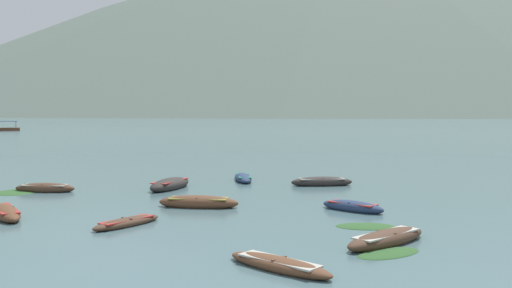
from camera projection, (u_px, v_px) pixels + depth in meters
The scene contains 18 objects.
ground_plane at pixel (250, 114), 1504.77m from camera, with size 6000.00×6000.00×0.00m, color slate.
mountain_1 at pixel (5, 21), 1812.41m from camera, with size 2047.72×2047.72×612.77m, color slate.
mountain_2 at pixel (158, 83), 1744.62m from camera, with size 669.11×669.11×195.46m, color #4C5B56.
mountain_3 at pixel (340, 17), 1511.50m from camera, with size 2288.08×2288.08×529.68m, color #56665B.
rowboat_0 at pixel (127, 222), 21.16m from camera, with size 2.54×3.08×0.38m.
rowboat_1 at pixel (353, 207), 24.39m from camera, with size 2.90×2.80×0.55m.
rowboat_2 at pixel (199, 202), 25.33m from camera, with size 3.86×1.73×0.67m.
rowboat_3 at pixel (170, 185), 31.47m from camera, with size 2.56×4.25×0.75m.
rowboat_6 at pixel (243, 178), 35.19m from camera, with size 1.45×4.00×0.55m.
rowboat_7 at pixel (45, 188), 30.25m from camera, with size 3.40×1.33×0.61m.
rowboat_8 at pixel (279, 265), 15.24m from camera, with size 3.20×3.03×0.42m.
rowboat_9 at pixel (5, 212), 22.97m from camera, with size 2.99×3.94×0.57m.
rowboat_11 at pixel (322, 182), 32.88m from camera, with size 3.78×1.50×0.66m.
rowboat_13 at pixel (387, 239), 18.18m from camera, with size 3.61×3.38×0.57m.
ferry_0 at pixel (3, 129), 133.48m from camera, with size 8.02×5.50×2.54m.
weed_patch_0 at pixel (389, 254), 16.96m from camera, with size 2.35×1.16×0.14m, color #2D5628.
weed_patch_1 at pixel (17, 192), 30.06m from camera, with size 2.72×2.15×0.14m, color #2D5628.
weed_patch_2 at pixel (366, 227), 20.97m from camera, with size 1.39×2.27×0.14m, color #2D5628.
Camera 1 is at (2.61, -7.00, 4.31)m, focal length 38.86 mm.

